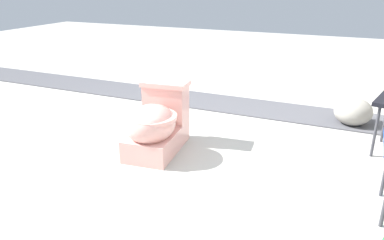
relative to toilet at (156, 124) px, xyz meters
name	(u,v)px	position (x,y,z in m)	size (l,w,h in m)	color
ground_plane	(154,146)	(-0.06, -0.06, -0.22)	(14.00, 14.00, 0.00)	#A8A59E
gravel_strip	(254,108)	(-1.31, 0.44, -0.21)	(0.56, 8.00, 0.01)	#4C4C51
toilet	(156,124)	(0.00, 0.00, 0.00)	(0.67, 0.44, 0.52)	#E09E93
boulder_near	(353,112)	(-1.21, 1.38, -0.09)	(0.34, 0.32, 0.25)	gray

